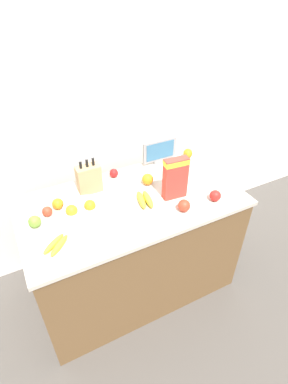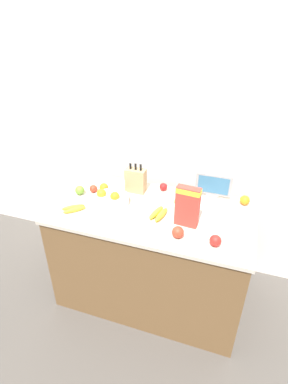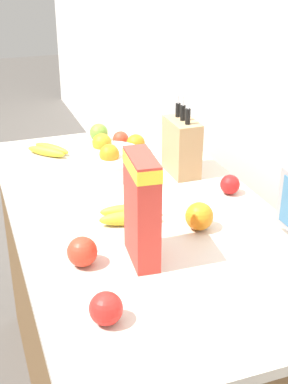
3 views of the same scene
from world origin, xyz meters
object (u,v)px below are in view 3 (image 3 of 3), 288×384
at_px(apple_middle, 106,308).
at_px(fruit_bowl, 108,160).
at_px(apple_rightmost, 82,252).
at_px(apple_front, 121,139).
at_px(banana_bunch_left, 49,150).
at_px(orange_mid_right, 136,143).
at_px(knife_block, 182,147).
at_px(apple_by_knife_block, 99,133).
at_px(cereal_box, 142,205).
at_px(banana_bunch_right, 130,214).
at_px(apple_rear, 230,184).
at_px(orange_by_cereal, 199,216).

bearing_deg(apple_middle, fruit_bowl, 163.83).
height_order(apple_middle, apple_rightmost, apple_rightmost).
bearing_deg(apple_front, fruit_bowl, -28.55).
relative_size(banana_bunch_left, orange_mid_right, 2.40).
bearing_deg(knife_block, apple_by_knife_block, -154.67).
height_order(fruit_bowl, apple_rightmost, fruit_bowl).
height_order(cereal_box, apple_by_knife_block, cereal_box).
xyz_separation_m(banana_bunch_left, apple_front, (0.02, 0.30, 0.02)).
height_order(banana_bunch_right, apple_rightmost, apple_rightmost).
xyz_separation_m(apple_front, apple_rightmost, (0.81, -0.36, 0.01)).
distance_m(knife_block, apple_rightmost, 0.68).
bearing_deg(apple_front, orange_mid_right, 27.01).
relative_size(banana_bunch_left, apple_by_knife_block, 2.33).
distance_m(knife_block, banana_bunch_left, 0.56).
distance_m(cereal_box, apple_front, 0.86).
bearing_deg(knife_block, apple_rear, 22.11).
bearing_deg(knife_block, orange_by_cereal, -15.62).
xyz_separation_m(fruit_bowl, apple_rear, (0.34, 0.33, -0.00)).
xyz_separation_m(cereal_box, apple_rightmost, (-0.02, -0.16, -0.12)).
distance_m(apple_front, orange_mid_right, 0.09).
bearing_deg(apple_rightmost, knife_block, 134.40).
bearing_deg(banana_bunch_left, fruit_bowl, 38.69).
height_order(apple_middle, orange_mid_right, apple_middle).
height_order(apple_rear, apple_rightmost, apple_rightmost).
distance_m(apple_front, apple_rear, 0.59).
xyz_separation_m(knife_block, apple_front, (-0.33, -0.13, -0.07)).
distance_m(cereal_box, apple_rear, 0.52).
bearing_deg(knife_block, apple_rightmost, -45.60).
distance_m(apple_middle, apple_front, 1.12).
bearing_deg(apple_rear, banana_bunch_left, -137.47).
bearing_deg(apple_rear, apple_middle, -48.59).
relative_size(fruit_bowl, orange_mid_right, 3.74).
relative_size(banana_bunch_right, orange_mid_right, 2.78).
distance_m(fruit_bowl, orange_mid_right, 0.20).
height_order(apple_middle, orange_by_cereal, orange_by_cereal).
bearing_deg(orange_mid_right, apple_middle, -22.25).
bearing_deg(fruit_bowl, knife_block, 64.00).
height_order(fruit_bowl, orange_mid_right, fruit_bowl).
xyz_separation_m(apple_middle, apple_front, (-1.06, 0.36, -0.01)).
bearing_deg(apple_front, knife_block, 21.58).
bearing_deg(apple_rightmost, fruit_bowl, 158.05).
distance_m(orange_by_cereal, orange_mid_right, 0.66).
relative_size(fruit_bowl, banana_bunch_right, 1.35).
bearing_deg(apple_by_knife_block, apple_rear, 24.26).
distance_m(cereal_box, apple_rightmost, 0.20).
xyz_separation_m(cereal_box, apple_middle, (0.23, -0.16, -0.13)).
xyz_separation_m(cereal_box, orange_mid_right, (-0.75, 0.24, -0.13)).
height_order(cereal_box, orange_by_cereal, cereal_box).
bearing_deg(orange_by_cereal, apple_by_knife_block, -173.97).
bearing_deg(banana_bunch_left, apple_middle, -3.39).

